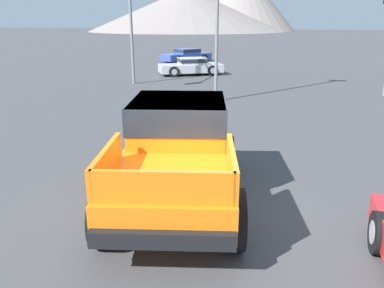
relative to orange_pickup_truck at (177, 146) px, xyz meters
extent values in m
plane|color=#424244|center=(0.56, -0.57, -1.11)|extent=(320.00, 320.00, 0.00)
cube|color=orange|center=(0.10, -0.34, -0.28)|extent=(3.16, 4.85, 0.55)
cube|color=orange|center=(-0.15, 0.52, 0.41)|extent=(2.32, 2.40, 0.83)
cube|color=#1E2833|center=(-0.15, 0.52, 0.56)|extent=(2.37, 2.44, 0.53)
cube|color=orange|center=(-0.50, -1.80, 0.23)|extent=(0.56, 1.74, 0.48)
cube|color=orange|center=(1.37, -1.28, 0.23)|extent=(0.56, 1.74, 0.48)
cube|color=orange|center=(0.67, -2.36, 0.23)|extent=(1.89, 0.60, 0.48)
cube|color=black|center=(-0.53, 1.86, -0.44)|extent=(1.95, 0.69, 0.24)
cube|color=black|center=(0.72, -2.53, -0.44)|extent=(1.95, 0.69, 0.24)
cylinder|color=black|center=(-1.28, 0.71, -0.62)|extent=(0.55, 1.03, 0.98)
cylinder|color=#232326|center=(-1.28, 0.71, -0.62)|extent=(0.44, 0.60, 0.54)
cylinder|color=black|center=(0.72, 1.28, -0.62)|extent=(0.55, 1.03, 0.98)
cylinder|color=#232326|center=(0.72, 1.28, -0.62)|extent=(0.44, 0.60, 0.54)
cylinder|color=black|center=(-0.53, -1.95, -0.62)|extent=(0.55, 1.03, 0.98)
cylinder|color=#232326|center=(-0.53, -1.95, -0.62)|extent=(0.44, 0.60, 0.54)
cylinder|color=black|center=(1.47, -1.39, -0.62)|extent=(0.55, 1.03, 0.98)
cylinder|color=#232326|center=(1.47, -1.39, -0.62)|extent=(0.44, 0.60, 0.54)
cylinder|color=black|center=(3.63, -0.85, -0.77)|extent=(0.25, 0.68, 0.67)
cylinder|color=#9E9EA3|center=(3.63, -0.85, -0.77)|extent=(0.25, 0.38, 0.37)
cube|color=#B7BABF|center=(-5.47, 17.45, -0.67)|extent=(4.41, 3.62, 0.52)
cube|color=#B7BABF|center=(-5.38, 17.50, -0.20)|extent=(2.26, 2.19, 0.41)
cube|color=#1E2833|center=(-5.38, 17.50, -0.16)|extent=(2.31, 2.23, 0.24)
cylinder|color=black|center=(-6.13, 16.08, -0.77)|extent=(0.69, 0.54, 0.68)
cylinder|color=#9E9EA3|center=(-6.13, 16.08, -0.77)|extent=(0.44, 0.39, 0.37)
cylinder|color=black|center=(-6.99, 17.47, -0.77)|extent=(0.69, 0.54, 0.68)
cylinder|color=#9E9EA3|center=(-6.99, 17.47, -0.77)|extent=(0.44, 0.39, 0.37)
cylinder|color=black|center=(-3.95, 17.42, -0.77)|extent=(0.69, 0.54, 0.68)
cylinder|color=#9E9EA3|center=(-3.95, 17.42, -0.77)|extent=(0.44, 0.39, 0.37)
cylinder|color=black|center=(-4.81, 18.81, -0.77)|extent=(0.69, 0.54, 0.68)
cylinder|color=#9E9EA3|center=(-4.81, 18.81, -0.77)|extent=(0.44, 0.39, 0.37)
cube|color=#334C9E|center=(-8.44, 25.22, -0.67)|extent=(4.00, 4.54, 0.53)
cube|color=#334C9E|center=(-8.37, 25.31, -0.19)|extent=(2.33, 2.39, 0.41)
cube|color=#1E2833|center=(-8.37, 25.31, -0.14)|extent=(2.38, 2.44, 0.25)
cylinder|color=black|center=(-8.57, 23.63, -0.79)|extent=(0.56, 0.65, 0.65)
cylinder|color=#9E9EA3|center=(-8.57, 23.63, -0.79)|extent=(0.40, 0.42, 0.36)
cylinder|color=black|center=(-9.92, 24.64, -0.79)|extent=(0.56, 0.65, 0.65)
cylinder|color=#9E9EA3|center=(-9.92, 24.64, -0.79)|extent=(0.40, 0.42, 0.36)
cylinder|color=black|center=(-6.96, 25.80, -0.79)|extent=(0.56, 0.65, 0.65)
cylinder|color=#9E9EA3|center=(-6.96, 25.80, -0.79)|extent=(0.40, 0.42, 0.36)
cylinder|color=black|center=(-8.31, 26.81, -0.79)|extent=(0.56, 0.65, 0.65)
cylinder|color=#9E9EA3|center=(-8.31, 26.81, -0.79)|extent=(0.40, 0.42, 0.36)
cylinder|color=slate|center=(-7.42, 12.93, 1.83)|extent=(0.16, 0.16, 5.88)
cone|color=gray|center=(-40.86, 120.65, 5.76)|extent=(66.13, 66.13, 13.74)
camera|label=1|loc=(2.44, -6.53, 2.34)|focal=35.00mm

